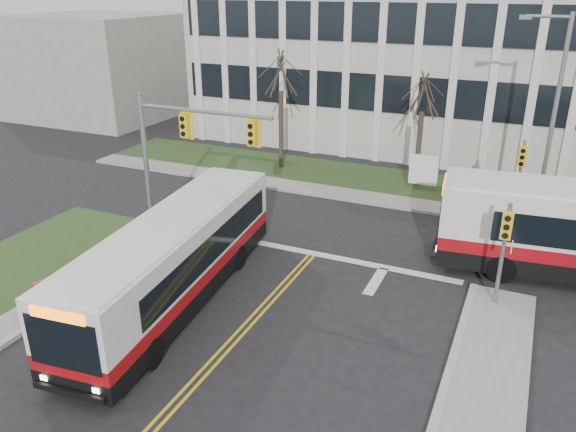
{
  "coord_description": "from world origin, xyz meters",
  "views": [
    {
      "loc": [
        7.56,
        -11.12,
        10.3
      ],
      "look_at": [
        -0.63,
        7.06,
        2.0
      ],
      "focal_mm": 35.0,
      "sensor_mm": 36.0,
      "label": 1
    }
  ],
  "objects_px": {
    "directory_sign": "(423,170)",
    "newspaper_box_red": "(44,296)",
    "streetlight": "(551,108)",
    "bus_main": "(175,261)"
  },
  "relations": [
    {
      "from": "bus_main",
      "to": "streetlight",
      "type": "bearing_deg",
      "value": 44.31
    },
    {
      "from": "streetlight",
      "to": "directory_sign",
      "type": "xyz_separation_m",
      "value": [
        -5.53,
        1.3,
        -4.02
      ]
    },
    {
      "from": "streetlight",
      "to": "newspaper_box_red",
      "type": "distance_m",
      "value": 22.08
    },
    {
      "from": "bus_main",
      "to": "newspaper_box_red",
      "type": "xyz_separation_m",
      "value": [
        -3.83,
        -2.31,
        -1.04
      ]
    },
    {
      "from": "streetlight",
      "to": "directory_sign",
      "type": "bearing_deg",
      "value": 166.77
    },
    {
      "from": "bus_main",
      "to": "newspaper_box_red",
      "type": "bearing_deg",
      "value": -155.01
    },
    {
      "from": "streetlight",
      "to": "directory_sign",
      "type": "relative_size",
      "value": 4.6
    },
    {
      "from": "directory_sign",
      "to": "newspaper_box_red",
      "type": "xyz_separation_m",
      "value": [
        -9.32,
        -16.94,
        -0.7
      ]
    },
    {
      "from": "directory_sign",
      "to": "bus_main",
      "type": "distance_m",
      "value": 15.63
    },
    {
      "from": "directory_sign",
      "to": "newspaper_box_red",
      "type": "height_order",
      "value": "directory_sign"
    }
  ]
}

